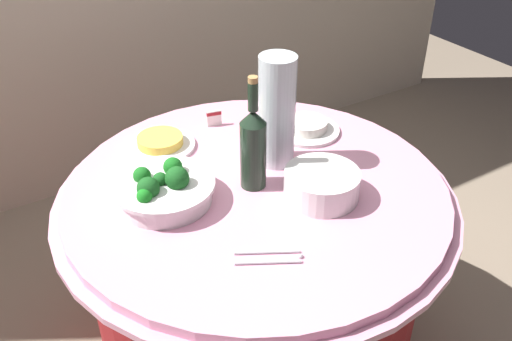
% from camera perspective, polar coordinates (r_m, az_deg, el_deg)
% --- Properties ---
extents(buffet_table, '(1.16, 1.16, 0.74)m').
position_cam_1_polar(buffet_table, '(1.84, 0.00, -10.84)').
color(buffet_table, maroon).
rests_on(buffet_table, ground_plane).
extents(broccoli_bowl, '(0.28, 0.28, 0.11)m').
position_cam_1_polar(broccoli_bowl, '(1.54, -9.36, -1.88)').
color(broccoli_bowl, white).
rests_on(broccoli_bowl, buffet_table).
extents(plate_stack, '(0.21, 0.21, 0.08)m').
position_cam_1_polar(plate_stack, '(1.55, 6.74, -1.42)').
color(plate_stack, white).
rests_on(plate_stack, buffet_table).
extents(wine_bottle, '(0.07, 0.07, 0.34)m').
position_cam_1_polar(wine_bottle, '(1.53, -0.30, 2.50)').
color(wine_bottle, '#1B2E1F').
rests_on(wine_bottle, buffet_table).
extents(decorative_fruit_vase, '(0.11, 0.11, 0.34)m').
position_cam_1_polar(decorative_fruit_vase, '(1.64, 2.13, 5.39)').
color(decorative_fruit_vase, silver).
rests_on(decorative_fruit_vase, buffet_table).
extents(serving_tongs, '(0.16, 0.12, 0.01)m').
position_cam_1_polar(serving_tongs, '(1.36, 1.50, -8.86)').
color(serving_tongs, silver).
rests_on(serving_tongs, buffet_table).
extents(food_plate_fried_egg, '(0.22, 0.22, 0.04)m').
position_cam_1_polar(food_plate_fried_egg, '(1.80, -9.77, 2.79)').
color(food_plate_fried_egg, white).
rests_on(food_plate_fried_egg, buffet_table).
extents(food_plate_rice, '(0.22, 0.22, 0.04)m').
position_cam_1_polar(food_plate_rice, '(1.86, 5.20, 4.41)').
color(food_plate_rice, white).
rests_on(food_plate_rice, buffet_table).
extents(label_placard_front, '(0.05, 0.02, 0.05)m').
position_cam_1_polar(label_placard_front, '(1.89, -4.31, 5.45)').
color(label_placard_front, white).
rests_on(label_placard_front, buffet_table).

